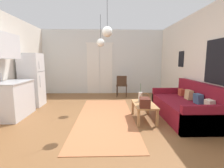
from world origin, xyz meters
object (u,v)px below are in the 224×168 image
Objects in this scene: pendant_lamp_near at (107,32)px; pendant_lamp_far at (101,43)px; couch at (186,107)px; bamboo_vase at (140,97)px; handbag at (145,102)px; accent_chair at (122,85)px; refrigerator at (32,80)px; coffee_table at (144,106)px.

pendant_lamp_near is 0.91× the size of pendant_lamp_far.
couch is 2.28× the size of pendant_lamp_far.
bamboo_vase is 1.35× the size of handbag.
bamboo_vase is at bearing 89.61° from handbag.
couch is at bearing -6.93° from bamboo_vase.
bamboo_vase is 2.32m from accent_chair.
accent_chair is (2.86, 1.20, -0.33)m from refrigerator.
couch is 4.41m from refrigerator.
bamboo_vase is 0.28× the size of refrigerator.
pendant_lamp_near reaches higher than accent_chair.
pendant_lamp_near is at bearing -168.20° from couch.
couch is at bearing 11.80° from pendant_lamp_near.
coffee_table is 0.27m from bamboo_vase.
pendant_lamp_near is at bearing -82.13° from pendant_lamp_far.
couch is at bearing 18.06° from handbag.
handbag is 0.41× the size of accent_chair.
handbag reaches higher than coffee_table.
refrigerator is at bearing 157.40° from coffee_table.
coffee_table is 1.01× the size of pendant_lamp_far.
pendant_lamp_near is (-1.89, -0.40, 1.69)m from couch.
couch is at bearing 3.78° from coffee_table.
pendant_lamp_far is (-0.99, 0.83, 1.38)m from bamboo_vase.
refrigerator is (-3.11, 1.11, 0.29)m from bamboo_vase.
coffee_table is at bearing 104.01° from accent_chair.
accent_chair is at bearing 96.92° from coffee_table.
pendant_lamp_near is (-0.81, -0.53, 1.45)m from bamboo_vase.
couch is 1.04m from coffee_table.
couch is 1.12m from bamboo_vase.
pendant_lamp_near is (-0.80, -0.04, 1.46)m from handbag.
coffee_table is at bearing -44.58° from pendant_lamp_far.
handbag is 3.51m from refrigerator.
handbag is 0.42× the size of pendant_lamp_near.
pendant_lamp_near and pendant_lamp_far have the same top height.
accent_chair is at bearing 96.34° from bamboo_vase.
accent_chair is at bearing 118.84° from couch.
couch is 4.42× the size of bamboo_vase.
bamboo_vase is at bearing 103.43° from accent_chair.
bamboo_vase is 3.32m from refrigerator.
pendant_lamp_far is (-1.04, 1.03, 1.55)m from coffee_table.
bamboo_vase is 0.57× the size of pendant_lamp_near.
refrigerator is (-3.11, 1.60, 0.31)m from handbag.
pendant_lamp_near is (-0.85, -0.33, 1.62)m from coffee_table.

